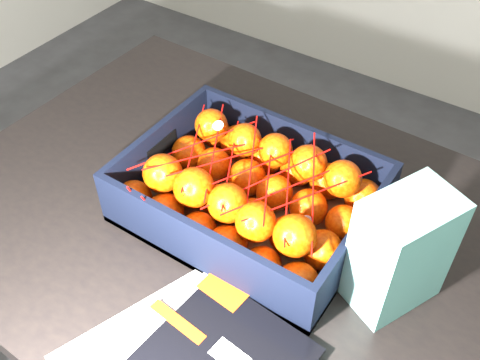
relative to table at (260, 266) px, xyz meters
The scene contains 5 objects.
table is the anchor object (origin of this frame).
produce_crate 0.14m from the table, 151.35° to the left, with size 0.41×0.31×0.11m.
clementine_heap 0.16m from the table, 152.77° to the left, with size 0.39×0.29×0.12m.
mesh_net 0.22m from the table, 167.27° to the left, with size 0.34×0.27×0.10m.
retail_carton 0.31m from the table, ahead, with size 0.09×0.13×0.20m, color white.
Camera 1 is at (0.51, -0.45, 1.48)m, focal length 41.26 mm.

